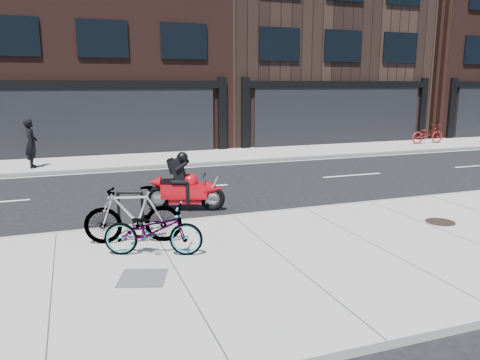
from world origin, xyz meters
name	(u,v)px	position (x,y,z in m)	size (l,w,h in m)	color
ground	(209,202)	(0.00, 0.00, 0.00)	(120.00, 120.00, 0.00)	black
sidewalk_near	(285,262)	(0.00, -5.00, 0.07)	(60.00, 6.00, 0.13)	gray
sidewalk_far	(160,159)	(0.00, 7.75, 0.07)	(60.00, 3.50, 0.13)	gray
building_center	(94,7)	(-2.00, 14.50, 7.25)	(12.00, 10.00, 14.50)	black
building_mideast	(299,34)	(10.00, 14.50, 6.25)	(12.00, 10.00, 12.50)	black
building_east	(454,37)	(22.00, 14.50, 6.50)	(10.00, 10.00, 13.00)	black
bike_rack	(130,209)	(-2.48, -2.60, 0.69)	(0.54, 0.23, 0.95)	black
bicycle_front	(153,230)	(-2.23, -3.99, 0.62)	(0.64, 1.85, 0.97)	gray
bicycle_rear	(133,215)	(-2.49, -3.17, 0.71)	(0.55, 1.94, 1.17)	gray
motorcycle	(188,187)	(-0.75, -0.67, 0.64)	(2.01, 1.07, 1.57)	black
pedestrian	(31,143)	(-5.02, 6.93, 1.06)	(0.68, 0.45, 1.86)	black
bicycle_far	(427,134)	(14.45, 7.81, 0.64)	(0.68, 1.95, 1.02)	maroon
manhole_cover	(440,222)	(4.38, -4.14, 0.14)	(0.66, 0.66, 0.01)	black
utility_grate	(143,278)	(-2.60, -5.02, 0.14)	(0.75, 0.75, 0.01)	#4B4B4D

